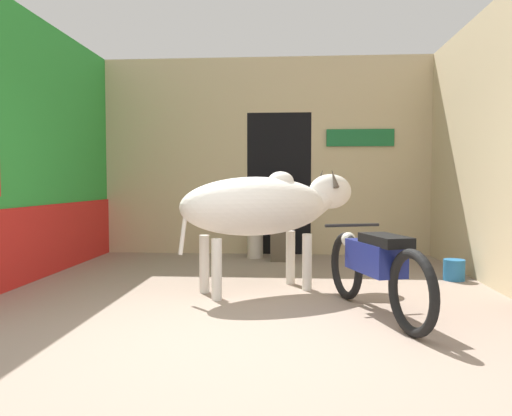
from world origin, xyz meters
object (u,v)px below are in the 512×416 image
at_px(cow, 266,206).
at_px(plastic_stool, 255,243).
at_px(shopkeeper_seated, 279,219).
at_px(bucket, 454,270).
at_px(motorcycle_near, 375,266).

distance_m(cow, plastic_stool, 2.52).
distance_m(shopkeeper_seated, bucket, 2.68).
bearing_deg(shopkeeper_seated, motorcycle_near, -73.15).
bearing_deg(cow, motorcycle_near, -42.68).
height_order(cow, motorcycle_near, cow).
bearing_deg(cow, bucket, 17.79).
height_order(shopkeeper_seated, bucket, shopkeeper_seated).
distance_m(cow, motorcycle_near, 1.52).
distance_m(shopkeeper_seated, plastic_stool, 0.61).
distance_m(plastic_stool, bucket, 3.09).
bearing_deg(plastic_stool, motorcycle_near, -68.22).
bearing_deg(bucket, motorcycle_near, -126.29).
xyz_separation_m(cow, shopkeeper_seated, (0.10, 2.16, -0.31)).
relative_size(cow, motorcycle_near, 1.10).
bearing_deg(shopkeeper_seated, plastic_stool, 149.47).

